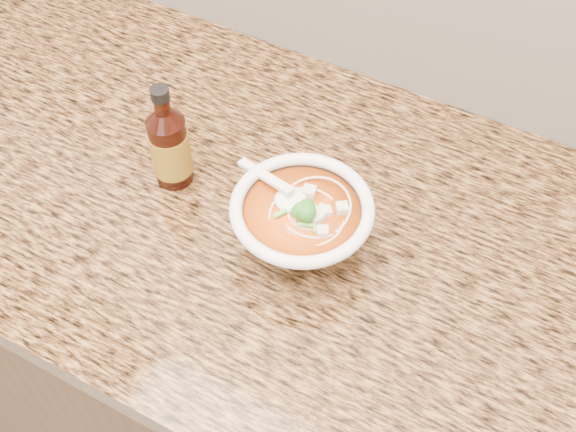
% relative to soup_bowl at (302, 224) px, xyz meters
% --- Properties ---
extents(cabinet, '(4.00, 0.65, 0.86)m').
position_rel_soup_bowl_xyz_m(cabinet, '(-0.14, 0.04, -0.51)').
color(cabinet, '#382110').
rests_on(cabinet, ground).
extents(counter_slab, '(4.00, 0.68, 0.04)m').
position_rel_soup_bowl_xyz_m(counter_slab, '(-0.14, 0.04, -0.06)').
color(counter_slab, olive).
rests_on(counter_slab, cabinet).
extents(soup_bowl, '(0.21, 0.18, 0.10)m').
position_rel_soup_bowl_xyz_m(soup_bowl, '(0.00, 0.00, 0.00)').
color(soup_bowl, white).
rests_on(soup_bowl, counter_slab).
extents(hot_sauce_bottle, '(0.06, 0.06, 0.17)m').
position_rel_soup_bowl_xyz_m(hot_sauce_bottle, '(-0.21, 0.02, 0.02)').
color(hot_sauce_bottle, '#3B0F08').
rests_on(hot_sauce_bottle, counter_slab).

